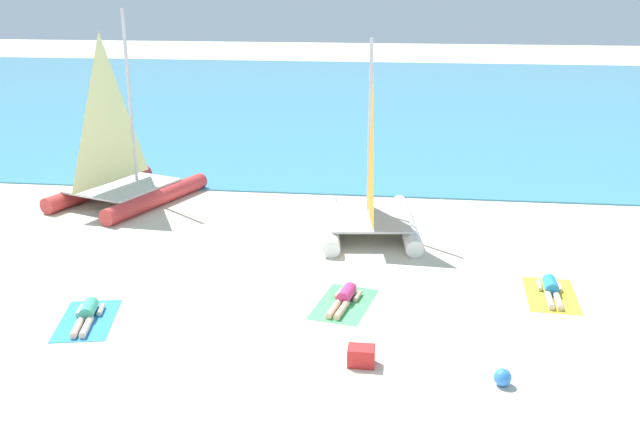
% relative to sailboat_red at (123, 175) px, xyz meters
% --- Properties ---
extents(ground_plane, '(120.00, 120.00, 0.00)m').
position_rel_sailboat_red_xyz_m(ground_plane, '(6.79, 1.39, -0.89)').
color(ground_plane, beige).
extents(ocean_water, '(120.00, 40.00, 0.05)m').
position_rel_sailboat_red_xyz_m(ocean_water, '(6.79, 21.53, -0.86)').
color(ocean_water, teal).
rests_on(ocean_water, ground).
extents(sailboat_red, '(4.30, 5.28, 5.95)m').
position_rel_sailboat_red_xyz_m(sailboat_red, '(0.00, 0.00, 0.00)').
color(sailboat_red, '#CC3838').
rests_on(sailboat_red, ground).
extents(sailboat_white, '(3.06, 4.35, 5.31)m').
position_rel_sailboat_red_xyz_m(sailboat_white, '(7.91, -2.01, -0.10)').
color(sailboat_white, white).
rests_on(sailboat_white, ground).
extents(towel_left, '(1.48, 2.09, 0.01)m').
position_rel_sailboat_red_xyz_m(towel_left, '(2.41, -8.13, -0.88)').
color(towel_left, '#338CD8').
rests_on(towel_left, ground).
extents(sunbather_left, '(0.72, 1.56, 0.30)m').
position_rel_sailboat_red_xyz_m(sunbather_left, '(2.39, -8.06, -0.76)').
color(sunbather_left, '#3FB28C').
rests_on(sunbather_left, towel_left).
extents(towel_middle, '(1.45, 2.08, 0.01)m').
position_rel_sailboat_red_xyz_m(towel_middle, '(7.65, -6.67, -0.88)').
color(towel_middle, '#4CB266').
rests_on(towel_middle, ground).
extents(sunbather_middle, '(0.70, 1.56, 0.30)m').
position_rel_sailboat_red_xyz_m(sunbather_middle, '(7.66, -6.61, -0.76)').
color(sunbather_middle, '#D83372').
rests_on(sunbather_middle, towel_middle).
extents(towel_right, '(1.20, 1.96, 0.01)m').
position_rel_sailboat_red_xyz_m(towel_right, '(12.24, -5.63, -0.88)').
color(towel_right, yellow).
rests_on(towel_right, ground).
extents(sunbather_right, '(0.56, 1.57, 0.30)m').
position_rel_sailboat_red_xyz_m(sunbather_right, '(12.25, -5.56, -0.76)').
color(sunbather_right, '#268CCC').
rests_on(sunbather_right, towel_right).
extents(beach_ball, '(0.31, 0.31, 0.31)m').
position_rel_sailboat_red_xyz_m(beach_ball, '(10.71, -9.59, -0.73)').
color(beach_ball, '#337FE5').
rests_on(beach_ball, ground).
extents(cooler_box, '(0.50, 0.36, 0.36)m').
position_rel_sailboat_red_xyz_m(cooler_box, '(8.21, -9.20, -0.71)').
color(cooler_box, red).
rests_on(cooler_box, ground).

